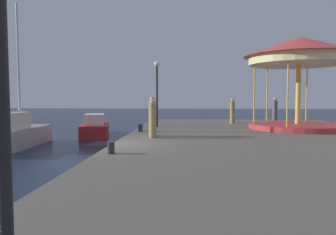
{
  "coord_description": "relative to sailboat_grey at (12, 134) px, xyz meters",
  "views": [
    {
      "loc": [
        3.12,
        -12.52,
        2.68
      ],
      "look_at": [
        1.92,
        5.05,
        1.54
      ],
      "focal_mm": 33.82,
      "sensor_mm": 36.0,
      "label": 1
    }
  ],
  "objects": [
    {
      "name": "bollard_south",
      "position": [
        6.65,
        -5.56,
        0.27
      ],
      "size": [
        0.24,
        0.24,
        0.4
      ],
      "primitive_type": "cylinder",
      "color": "#2D2D33",
      "rests_on": "quay_dock"
    },
    {
      "name": "person_by_the_water",
      "position": [
        7.46,
        -0.76,
        0.96
      ],
      "size": [
        0.34,
        0.34,
        1.9
      ],
      "color": "#937A4C",
      "rests_on": "quay_dock"
    },
    {
      "name": "person_mid_promenade",
      "position": [
        7.56,
        -1.41,
        0.9
      ],
      "size": [
        0.34,
        0.34,
        1.78
      ],
      "color": "#937A4C",
      "rests_on": "quay_dock"
    },
    {
      "name": "lamp_post_mid_promenade",
      "position": [
        7.22,
        3.82,
        2.9
      ],
      "size": [
        0.36,
        0.36,
        4.11
      ],
      "color": "black",
      "rests_on": "quay_dock"
    },
    {
      "name": "bollard_north",
      "position": [
        6.58,
        1.18,
        0.27
      ],
      "size": [
        0.24,
        0.24,
        0.4
      ],
      "primitive_type": "cylinder",
      "color": "#2D2D33",
      "rests_on": "quay_dock"
    },
    {
      "name": "ground_plane",
      "position": [
        6.13,
        -3.29,
        -0.73
      ],
      "size": [
        120.0,
        120.0,
        0.0
      ],
      "primitive_type": "plane",
      "color": "#162338"
    },
    {
      "name": "quay_dock",
      "position": [
        13.0,
        -3.29,
        -0.33
      ],
      "size": [
        13.74,
        28.45,
        0.8
      ],
      "primitive_type": "cube",
      "color": "#5B564F",
      "rests_on": "ground"
    },
    {
      "name": "carousel",
      "position": [
        15.6,
        3.23,
        4.07
      ],
      "size": [
        6.37,
        6.37,
        5.37
      ],
      "color": "#B23333",
      "rests_on": "quay_dock"
    },
    {
      "name": "person_far_corner",
      "position": [
        15.45,
        7.67,
        0.94
      ],
      "size": [
        0.34,
        0.34,
        1.86
      ],
      "color": "#514C56",
      "rests_on": "quay_dock"
    },
    {
      "name": "motorboat_red",
      "position": [
        2.74,
        5.57,
        -0.15
      ],
      "size": [
        2.88,
        5.29,
        1.53
      ],
      "color": "maroon",
      "rests_on": "ground"
    },
    {
      "name": "sailboat_grey",
      "position": [
        0.0,
        0.0,
        0.0
      ],
      "size": [
        1.94,
        6.09,
        7.69
      ],
      "color": "gray",
      "rests_on": "ground"
    },
    {
      "name": "person_near_carousel",
      "position": [
        12.26,
        6.7,
        0.91
      ],
      "size": [
        0.34,
        0.34,
        1.79
      ],
      "color": "#937A4C",
      "rests_on": "quay_dock"
    }
  ]
}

